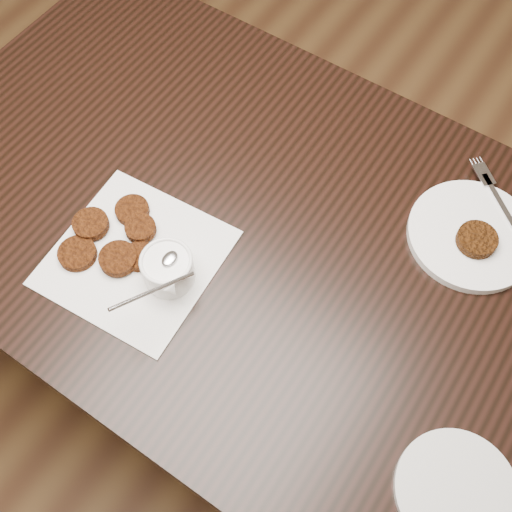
% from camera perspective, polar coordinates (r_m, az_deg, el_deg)
% --- Properties ---
extents(floor, '(4.00, 4.00, 0.00)m').
position_cam_1_polar(floor, '(1.78, -5.58, -10.97)').
color(floor, brown).
rests_on(floor, ground).
extents(table, '(1.29, 0.83, 0.75)m').
position_cam_1_polar(table, '(1.44, -1.38, -4.25)').
color(table, black).
rests_on(table, floor).
extents(napkin, '(0.29, 0.29, 0.00)m').
position_cam_1_polar(napkin, '(1.08, -10.94, -0.15)').
color(napkin, white).
rests_on(napkin, table).
extents(sauce_ramekin, '(0.15, 0.15, 0.12)m').
position_cam_1_polar(sauce_ramekin, '(1.00, -8.27, -0.34)').
color(sauce_ramekin, white).
rests_on(sauce_ramekin, napkin).
extents(patty_cluster, '(0.24, 0.24, 0.02)m').
position_cam_1_polar(patty_cluster, '(1.09, -12.36, 1.18)').
color(patty_cluster, '#672E0D').
rests_on(patty_cluster, napkin).
extents(plate_with_patty, '(0.31, 0.31, 0.03)m').
position_cam_1_polar(plate_with_patty, '(1.13, 19.23, 2.04)').
color(plate_with_patty, white).
rests_on(plate_with_patty, table).
extents(plate_empty, '(0.21, 0.21, 0.01)m').
position_cam_1_polar(plate_empty, '(0.98, 17.86, -19.83)').
color(plate_empty, silver).
rests_on(plate_empty, table).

